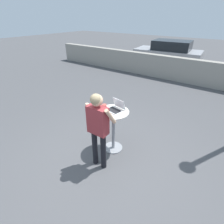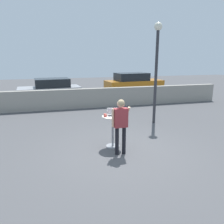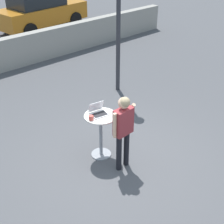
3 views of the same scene
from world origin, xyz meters
name	(u,v)px [view 1 (image 1 of 3)]	position (x,y,z in m)	size (l,w,h in m)	color
ground_plane	(108,161)	(0.00, 0.00, 0.00)	(50.00, 50.00, 0.00)	#4C4C4F
pavement_kerb	(190,71)	(0.00, 6.16, 0.54)	(16.25, 0.35, 1.08)	gray
cafe_table	(113,125)	(-0.16, 0.42, 0.65)	(0.66, 0.66, 1.00)	gray
laptop	(116,108)	(-0.15, 0.49, 1.05)	(0.38, 0.36, 0.23)	silver
coffee_mug	(104,106)	(-0.40, 0.42, 1.04)	(0.13, 0.09, 0.09)	#C14C42
standing_person	(98,124)	(-0.09, -0.17, 1.03)	(0.53, 0.37, 1.63)	black
parked_car_near_street	(168,52)	(-2.04, 8.86, 0.74)	(4.03, 2.15, 1.44)	#9E9EA3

